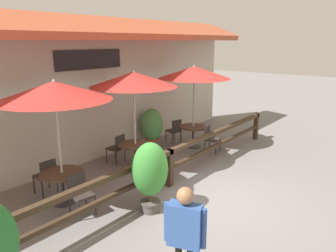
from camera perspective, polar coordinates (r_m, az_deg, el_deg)
The scene contains 18 objects.
ground_plane at distance 7.77m, azimuth 6.56°, elevation -12.32°, with size 60.00×60.00×0.00m, color slate.
building_facade at distance 9.80m, azimuth -14.00°, elevation 6.31°, with size 14.28×1.49×4.23m.
patio_railing at distance 8.04m, azimuth 0.30°, elevation -5.87°, with size 10.40×0.14×0.95m.
patio_umbrella_near at distance 7.12m, azimuth -19.15°, elevation 5.80°, with size 2.36×2.36×2.75m.
dining_table_near at distance 7.64m, azimuth -17.93°, elevation -8.71°, with size 0.94×0.94×0.72m.
chair_near_streetside at distance 7.13m, azimuth -15.06°, elevation -11.05°, with size 0.48×0.48×0.86m.
chair_near_wallside at distance 8.23m, azimuth -20.47°, elevation -7.94°, with size 0.43×0.43×0.86m.
patio_umbrella_middle at distance 8.82m, azimuth -6.02°, elevation 8.07°, with size 2.36×2.36×2.75m.
dining_table_middle at distance 9.24m, azimuth -5.70°, elevation -3.95°, with size 0.94×0.94×0.72m.
chair_middle_streetside at distance 8.85m, azimuth -1.99°, elevation -5.39°, with size 0.50×0.50×0.86m.
chair_middle_wallside at distance 9.76m, azimuth -8.85°, elevation -3.64°, with size 0.46×0.46×0.86m.
patio_umbrella_far at distance 10.75m, azimuth 4.62°, elevation 9.27°, with size 2.36×2.36×2.75m.
dining_table_far at distance 11.10m, azimuth 4.42°, elevation -0.75°, with size 0.94×0.94×0.72m.
chair_far_streetside at distance 10.67m, azimuth 7.48°, elevation -2.00°, with size 0.48×0.48×0.86m.
chair_far_wallside at distance 11.50m, azimuth 1.15°, elevation -0.66°, with size 0.51×0.51×0.86m.
potted_plant_entrance_palm at distance 6.82m, azimuth -3.16°, elevation -7.94°, with size 0.80×0.72×1.52m.
potted_plant_tall_tropical at distance 11.19m, azimuth -2.82°, elevation -0.05°, with size 0.78×0.70×1.29m.
pedestrian at distance 4.56m, azimuth 2.94°, elevation -17.51°, with size 0.34×0.56×1.68m.
Camera 1 is at (-5.94, -3.57, 3.51)m, focal length 35.00 mm.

